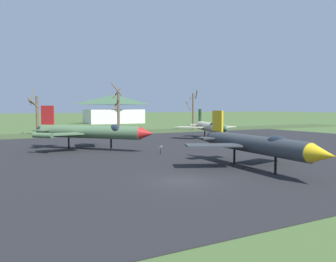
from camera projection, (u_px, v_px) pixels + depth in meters
ground_plane at (183, 182)px, 25.50m from camera, size 600.00×600.00×0.00m
asphalt_apron at (105, 155)px, 39.12m from camera, size 99.43×52.34×0.05m
grass_verge_strip at (44, 135)px, 67.04m from camera, size 159.43×12.00×0.06m
jet_fighter_front_left at (90, 131)px, 43.90m from camera, size 12.51×13.30×5.36m
info_placard_front_left at (160, 149)px, 39.86m from camera, size 0.49×0.34×0.95m
jet_fighter_front_right at (211, 127)px, 57.69m from camera, size 9.97×14.53×4.84m
info_placard_front_right at (231, 141)px, 50.20m from camera, size 0.48×0.22×0.93m
jet_fighter_rear_center at (257, 144)px, 30.08m from camera, size 10.90×15.47×4.84m
bare_tree_right_of_center at (36, 113)px, 68.00m from camera, size 1.96×3.06×8.42m
bare_tree_far_right at (118, 108)px, 76.41m from camera, size 2.63×3.17×10.26m
bare_tree_backdrop_extra at (193, 110)px, 82.50m from camera, size 2.71×2.74×9.00m
visitor_building at (114, 109)px, 117.01m from camera, size 18.72×9.83×9.15m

